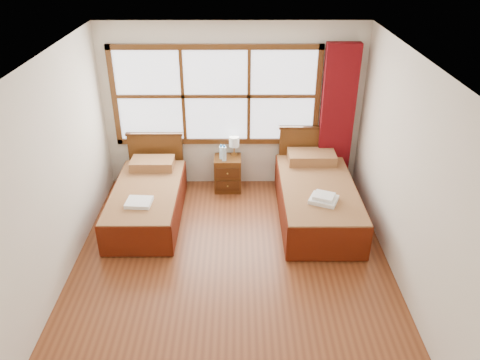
{
  "coord_description": "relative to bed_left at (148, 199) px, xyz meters",
  "views": [
    {
      "loc": [
        0.09,
        -4.61,
        3.8
      ],
      "look_at": [
        0.11,
        0.7,
        0.88
      ],
      "focal_mm": 35.0,
      "sensor_mm": 36.0,
      "label": 1
    }
  ],
  "objects": [
    {
      "name": "wall_right",
      "position": [
        3.23,
        -1.2,
        1.02
      ],
      "size": [
        0.0,
        4.5,
        4.5
      ],
      "primitive_type": "plane",
      "rotation": [
        1.57,
        0.0,
        -1.57
      ],
      "color": "silver",
      "rests_on": "floor"
    },
    {
      "name": "ceiling",
      "position": [
        1.23,
        -1.2,
        2.32
      ],
      "size": [
        4.5,
        4.5,
        0.0
      ],
      "primitive_type": "plane",
      "rotation": [
        3.14,
        0.0,
        0.0
      ],
      "color": "white",
      "rests_on": "wall_back"
    },
    {
      "name": "bottle_far",
      "position": [
        1.1,
        0.7,
        0.4
      ],
      "size": [
        0.07,
        0.07,
        0.26
      ],
      "color": "silver",
      "rests_on": "nightstand"
    },
    {
      "name": "wall_left",
      "position": [
        -0.77,
        -1.2,
        1.02
      ],
      "size": [
        0.0,
        4.5,
        4.5
      ],
      "primitive_type": "plane",
      "rotation": [
        1.57,
        0.0,
        1.57
      ],
      "color": "silver",
      "rests_on": "floor"
    },
    {
      "name": "window",
      "position": [
        0.98,
        1.01,
        1.22
      ],
      "size": [
        3.16,
        0.06,
        1.56
      ],
      "color": "white",
      "rests_on": "wall_back"
    },
    {
      "name": "floor",
      "position": [
        1.23,
        -1.2,
        -0.28
      ],
      "size": [
        4.5,
        4.5,
        0.0
      ],
      "primitive_type": "plane",
      "color": "brown",
      "rests_on": "ground"
    },
    {
      "name": "bed_left",
      "position": [
        0.0,
        0.0,
        0.0
      ],
      "size": [
        0.96,
        1.98,
        0.92
      ],
      "color": "#41220D",
      "rests_on": "floor"
    },
    {
      "name": "wall_back",
      "position": [
        1.23,
        1.05,
        1.02
      ],
      "size": [
        4.0,
        0.0,
        4.0
      ],
      "primitive_type": "plane",
      "rotation": [
        1.57,
        0.0,
        0.0
      ],
      "color": "silver",
      "rests_on": "floor"
    },
    {
      "name": "lamp",
      "position": [
        1.25,
        0.91,
        0.5
      ],
      "size": [
        0.16,
        0.16,
        0.31
      ],
      "color": "#BF873D",
      "rests_on": "nightstand"
    },
    {
      "name": "bed_right",
      "position": [
        2.45,
        -0.0,
        0.03
      ],
      "size": [
        1.06,
        2.08,
        1.03
      ],
      "color": "#41220D",
      "rests_on": "floor"
    },
    {
      "name": "curtain",
      "position": [
        2.83,
        0.91,
        0.89
      ],
      "size": [
        0.5,
        0.16,
        2.3
      ],
      "primitive_type": "cube",
      "color": "maroon",
      "rests_on": "wall_back"
    },
    {
      "name": "bottle_near",
      "position": [
        1.05,
        0.77,
        0.39
      ],
      "size": [
        0.06,
        0.06,
        0.23
      ],
      "color": "silver",
      "rests_on": "nightstand"
    },
    {
      "name": "towels_left",
      "position": [
        -0.01,
        -0.47,
        0.24
      ],
      "size": [
        0.35,
        0.32,
        0.05
      ],
      "rotation": [
        0.0,
        0.0,
        -0.07
      ],
      "color": "white",
      "rests_on": "bed_left"
    },
    {
      "name": "towels_right",
      "position": [
        2.45,
        -0.5,
        0.31
      ],
      "size": [
        0.44,
        0.42,
        0.1
      ],
      "rotation": [
        0.0,
        0.0,
        -0.41
      ],
      "color": "white",
      "rests_on": "bed_right"
    },
    {
      "name": "nightstand",
      "position": [
        1.15,
        0.8,
        -0.0
      ],
      "size": [
        0.42,
        0.42,
        0.56
      ],
      "color": "#552F12",
      "rests_on": "floor"
    }
  ]
}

